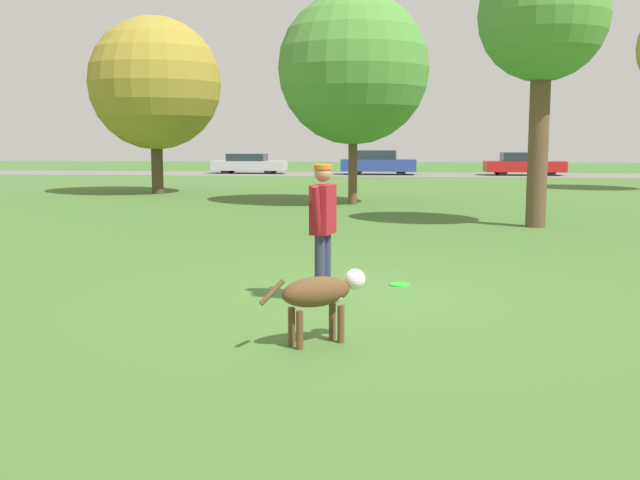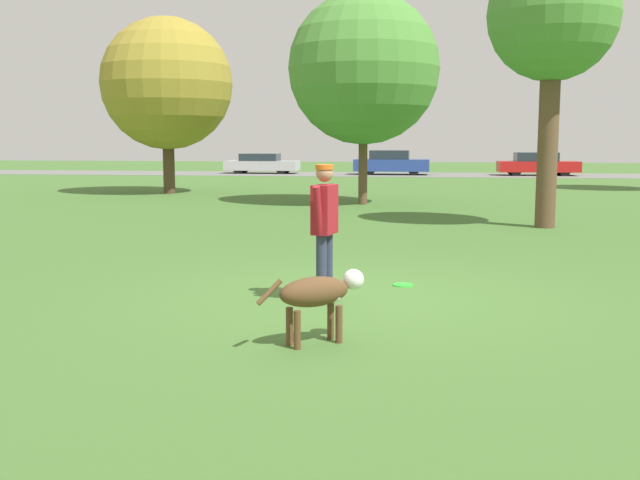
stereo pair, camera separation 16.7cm
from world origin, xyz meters
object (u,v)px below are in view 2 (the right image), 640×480
at_px(parked_car_silver, 262,164).
at_px(parked_car_red, 538,164).
at_px(frisbee, 403,285).
at_px(person, 325,221).
at_px(tree_far_left, 167,84).
at_px(tree_mid_center, 364,69).
at_px(tree_near_right, 553,19).
at_px(dog, 319,293).
at_px(parked_car_blue, 391,163).

xyz_separation_m(parked_car_silver, parked_car_red, (16.02, -0.46, 0.05)).
relative_size(frisbee, parked_car_red, 0.06).
relative_size(person, tree_far_left, 0.26).
bearing_deg(tree_mid_center, parked_car_silver, 110.58).
height_order(tree_far_left, parked_car_silver, tree_far_left).
relative_size(tree_far_left, tree_near_right, 1.05).
xyz_separation_m(dog, parked_car_blue, (-1.01, 36.54, 0.19)).
bearing_deg(parked_car_silver, tree_near_right, -64.58).
bearing_deg(tree_far_left, parked_car_blue, 65.68).
distance_m(person, parked_car_blue, 34.65).
xyz_separation_m(frisbee, parked_car_red, (6.50, 33.53, 0.63)).
bearing_deg(tree_near_right, dog, -109.52).
xyz_separation_m(dog, parked_car_silver, (-8.80, 37.07, 0.09)).
relative_size(tree_far_left, parked_car_silver, 1.49).
distance_m(dog, tree_far_left, 21.94).
distance_m(parked_car_silver, parked_car_blue, 7.81).
height_order(parked_car_silver, parked_car_blue, parked_car_blue).
distance_m(dog, tree_near_right, 11.88).
height_order(tree_far_left, tree_mid_center, tree_far_left).
xyz_separation_m(tree_near_right, parked_car_red, (3.50, 26.12, -4.00)).
bearing_deg(parked_car_silver, dog, -76.45).
distance_m(tree_near_right, parked_car_red, 26.65).
distance_m(tree_far_left, parked_car_red, 23.21).
bearing_deg(tree_mid_center, tree_far_left, 153.60).
bearing_deg(parked_car_blue, dog, -87.70).
bearing_deg(tree_far_left, person, -65.18).
xyz_separation_m(frisbee, tree_far_left, (-9.26, 16.83, 4.04)).
distance_m(tree_mid_center, parked_car_blue, 20.70).
bearing_deg(tree_near_right, tree_far_left, 142.47).
height_order(person, tree_mid_center, tree_mid_center).
height_order(dog, parked_car_blue, parked_car_blue).
relative_size(person, tree_near_right, 0.27).
bearing_deg(parked_car_blue, parked_car_red, 1.19).
bearing_deg(dog, tree_far_left, 75.70).
bearing_deg(parked_car_silver, tree_mid_center, -69.23).
height_order(person, dog, person).
bearing_deg(parked_car_red, tree_near_right, -99.91).
distance_m(frisbee, parked_car_red, 34.16).
distance_m(person, tree_mid_center, 14.60).
height_order(frisbee, parked_car_blue, parked_car_blue).
distance_m(frisbee, tree_mid_center, 13.80).
bearing_deg(tree_far_left, parked_car_silver, 90.90).
height_order(tree_far_left, tree_near_right, tree_far_left).
xyz_separation_m(person, parked_car_silver, (-8.60, 35.17, -0.41)).
xyz_separation_m(dog, parked_car_red, (7.22, 36.61, 0.14)).
bearing_deg(tree_mid_center, parked_car_red, 68.26).
relative_size(dog, parked_car_silver, 0.23).
relative_size(dog, frisbee, 3.65).
distance_m(frisbee, parked_car_silver, 35.31).
xyz_separation_m(person, dog, (0.21, -1.90, -0.50)).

